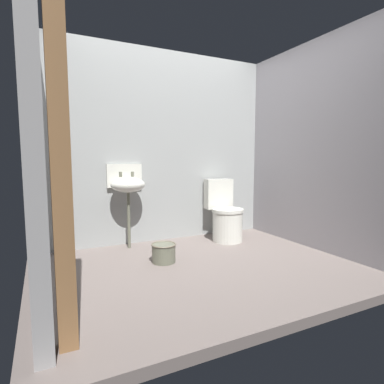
{
  "coord_description": "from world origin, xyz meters",
  "views": [
    {
      "loc": [
        -1.43,
        -2.67,
        1.05
      ],
      "look_at": [
        0.0,
        0.26,
        0.7
      ],
      "focal_mm": 28.87,
      "sensor_mm": 36.0,
      "label": 1
    }
  ],
  "objects_px": {
    "wooden_door_post": "(59,130)",
    "toilet_near_wall": "(225,215)",
    "bucket": "(164,252)",
    "sink": "(127,184)"
  },
  "relations": [
    {
      "from": "wooden_door_post",
      "to": "bucket",
      "type": "relative_size",
      "value": 9.38
    },
    {
      "from": "toilet_near_wall",
      "to": "sink",
      "type": "height_order",
      "value": "sink"
    },
    {
      "from": "toilet_near_wall",
      "to": "sink",
      "type": "distance_m",
      "value": 1.31
    },
    {
      "from": "wooden_door_post",
      "to": "sink",
      "type": "relative_size",
      "value": 2.42
    },
    {
      "from": "sink",
      "to": "bucket",
      "type": "height_order",
      "value": "sink"
    },
    {
      "from": "bucket",
      "to": "wooden_door_post",
      "type": "bearing_deg",
      "value": -131.78
    },
    {
      "from": "bucket",
      "to": "toilet_near_wall",
      "type": "bearing_deg",
      "value": 25.45
    },
    {
      "from": "toilet_near_wall",
      "to": "bucket",
      "type": "distance_m",
      "value": 1.17
    },
    {
      "from": "wooden_door_post",
      "to": "toilet_near_wall",
      "type": "height_order",
      "value": "wooden_door_post"
    },
    {
      "from": "wooden_door_post",
      "to": "sink",
      "type": "distance_m",
      "value": 2.01
    }
  ]
}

